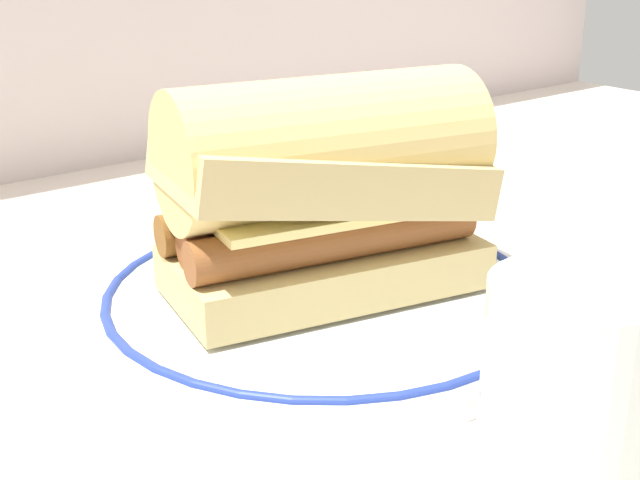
# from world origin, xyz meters

# --- Properties ---
(ground_plane) EXTENTS (1.50, 1.50, 0.00)m
(ground_plane) POSITION_xyz_m (0.00, 0.00, 0.00)
(ground_plane) COLOR beige
(plate) EXTENTS (0.28, 0.28, 0.01)m
(plate) POSITION_xyz_m (-0.00, 0.02, 0.01)
(plate) COLOR white
(plate) RESTS_ON ground_plane
(sausage_sandwich) EXTENTS (0.20, 0.13, 0.12)m
(sausage_sandwich) POSITION_xyz_m (-0.00, 0.02, 0.08)
(sausage_sandwich) COLOR #D1B973
(sausage_sandwich) RESTS_ON plate
(drinking_glass) EXTENTS (0.06, 0.06, 0.10)m
(drinking_glass) POSITION_xyz_m (-0.06, -0.19, 0.04)
(drinking_glass) COLOR silver
(drinking_glass) RESTS_ON ground_plane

